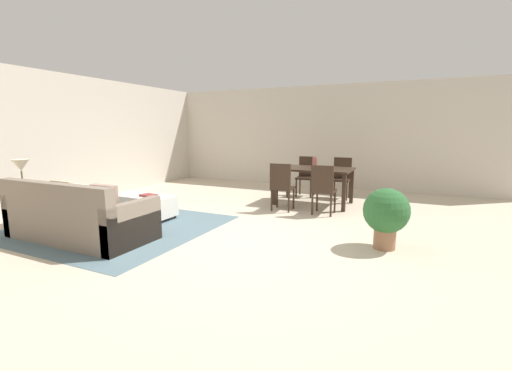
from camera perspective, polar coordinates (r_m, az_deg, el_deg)
ground_plane at (r=4.98m, az=-3.26°, el=-8.82°), size 10.80×10.80×0.00m
wall_back at (r=9.43m, az=11.47°, el=7.96°), size 9.00×0.12×2.70m
wall_left at (r=8.21m, az=-30.45°, el=6.68°), size 0.12×11.00×2.70m
area_rug at (r=5.98m, az=-22.24°, el=-6.34°), size 3.00×2.80×0.01m
couch at (r=5.50m, az=-27.55°, el=-4.92°), size 2.12×0.94×0.86m
ottoman_table at (r=6.35m, az=-18.29°, el=-3.10°), size 1.14×0.50×0.41m
side_table at (r=6.63m, az=-34.19°, el=-1.90°), size 0.40×0.40×0.56m
table_lamp at (r=6.57m, az=-34.61°, el=2.61°), size 0.26×0.26×0.52m
dining_table at (r=7.19m, az=9.64°, el=2.17°), size 1.54×0.95×0.76m
dining_chair_near_left at (r=6.51m, az=4.30°, el=0.22°), size 0.42×0.42×0.92m
dining_chair_near_right at (r=6.30m, az=11.15°, el=-0.24°), size 0.41×0.41×0.92m
dining_chair_far_left at (r=8.11m, az=8.40°, el=1.96°), size 0.42×0.42×0.92m
dining_chair_far_right at (r=7.96m, az=14.09°, el=1.64°), size 0.40×0.40×0.92m
vase_centerpiece at (r=7.13m, az=9.81°, el=3.75°), size 0.10×0.10×0.22m
book_on_ottoman at (r=6.20m, az=-17.52°, el=-1.56°), size 0.28×0.23×0.03m
potted_plant at (r=4.75m, az=20.90°, el=-4.34°), size 0.59×0.59×0.80m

